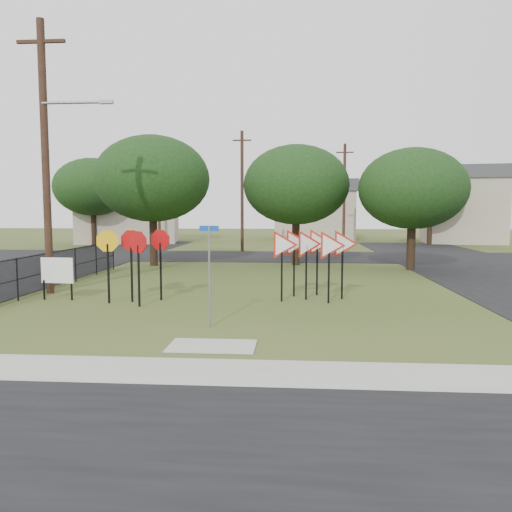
{
  "coord_description": "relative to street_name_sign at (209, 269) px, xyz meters",
  "views": [
    {
      "loc": [
        1.84,
        -13.51,
        3.13
      ],
      "look_at": [
        0.61,
        3.0,
        1.6
      ],
      "focal_mm": 35.0,
      "sensor_mm": 36.0,
      "label": 1
    }
  ],
  "objects": [
    {
      "name": "planting_strip",
      "position": [
        0.37,
        -4.91,
        -1.57
      ],
      "size": [
        30.0,
        0.8,
        0.02
      ],
      "primitive_type": "cube",
      "color": "#3B4A1C",
      "rests_on": "ground"
    },
    {
      "name": "far_pole_b",
      "position": [
        6.37,
        28.49,
        2.77
      ],
      "size": [
        1.4,
        0.24,
        8.5
      ],
      "color": "#3D261C",
      "rests_on": "ground"
    },
    {
      "name": "stop_sign_cluster",
      "position": [
        -3.18,
        3.49,
        0.26
      ],
      "size": [
        2.34,
        2.07,
        2.48
      ],
      "color": "black",
      "rests_on": "ground"
    },
    {
      "name": "utility_pole_main",
      "position": [
        -6.86,
        4.99,
        3.64
      ],
      "size": [
        3.55,
        0.33,
        10.0
      ],
      "color": "#3D261C",
      "rests_on": "ground"
    },
    {
      "name": "fence_run",
      "position": [
        -7.23,
        6.74,
        -0.79
      ],
      "size": [
        0.05,
        11.55,
        1.5
      ],
      "color": "black",
      "rests_on": "ground"
    },
    {
      "name": "yield_sign_cluster",
      "position": [
        2.87,
        4.44,
        0.26
      ],
      "size": [
        3.2,
        1.86,
        2.5
      ],
      "color": "black",
      "rests_on": "ground"
    },
    {
      "name": "house_mid",
      "position": [
        4.37,
        40.49,
        1.57
      ],
      "size": [
        8.4,
        8.4,
        6.2
      ],
      "color": "#B5A791",
      "rests_on": "ground"
    },
    {
      "name": "ground",
      "position": [
        0.37,
        0.49,
        -1.58
      ],
      "size": [
        140.0,
        140.0,
        0.0
      ],
      "primitive_type": "plane",
      "color": "#3B4A1C"
    },
    {
      "name": "street_name_sign",
      "position": [
        0.0,
        0.0,
        0.0
      ],
      "size": [
        0.54,
        0.19,
        2.72
      ],
      "color": "gray",
      "rests_on": "ground"
    },
    {
      "name": "far_pole_c",
      "position": [
        -9.63,
        30.49,
        3.02
      ],
      "size": [
        1.4,
        0.24,
        9.0
      ],
      "color": "#3D261C",
      "rests_on": "ground"
    },
    {
      "name": "street_far",
      "position": [
        0.37,
        20.49,
        -1.57
      ],
      "size": [
        60.0,
        8.0,
        0.02
      ],
      "primitive_type": "cube",
      "color": "black",
      "rests_on": "ground"
    },
    {
      "name": "tree_near_mid",
      "position": [
        2.37,
        15.49,
        2.96
      ],
      "size": [
        6.0,
        6.0,
        6.8
      ],
      "color": "black",
      "rests_on": "ground"
    },
    {
      "name": "far_pole_a",
      "position": [
        -1.63,
        24.49,
        3.02
      ],
      "size": [
        1.4,
        0.24,
        9.0
      ],
      "color": "#3D261C",
      "rests_on": "ground"
    },
    {
      "name": "info_board",
      "position": [
        -5.96,
        3.61,
        -0.59
      ],
      "size": [
        1.19,
        0.14,
        1.49
      ],
      "color": "black",
      "rests_on": "ground"
    },
    {
      "name": "house_left",
      "position": [
        -13.63,
        34.49,
        2.07
      ],
      "size": [
        10.58,
        8.88,
        7.2
      ],
      "color": "#B5A791",
      "rests_on": "ground"
    },
    {
      "name": "sidewalk",
      "position": [
        0.37,
        -3.71,
        -1.57
      ],
      "size": [
        30.0,
        1.6,
        0.02
      ],
      "primitive_type": "cube",
      "color": "#9EA097",
      "rests_on": "ground"
    },
    {
      "name": "tree_far_left",
      "position": [
        -15.63,
        30.49,
        3.6
      ],
      "size": [
        6.8,
        6.8,
        7.73
      ],
      "color": "black",
      "rests_on": "ground"
    },
    {
      "name": "curb_pad",
      "position": [
        0.37,
        -1.91,
        -1.57
      ],
      "size": [
        2.0,
        1.2,
        0.02
      ],
      "primitive_type": "cube",
      "color": "#9EA097",
      "rests_on": "ground"
    },
    {
      "name": "house_right",
      "position": [
        18.37,
        36.49,
        2.07
      ],
      "size": [
        8.3,
        8.3,
        7.2
      ],
      "color": "#B5A791",
      "rests_on": "ground"
    },
    {
      "name": "tree_near_right",
      "position": [
        8.37,
        13.49,
        2.65
      ],
      "size": [
        5.6,
        5.6,
        6.33
      ],
      "color": "black",
      "rests_on": "ground"
    },
    {
      "name": "street_left",
      "position": [
        -11.63,
        10.49,
        -1.57
      ],
      "size": [
        8.0,
        50.0,
        0.02
      ],
      "primitive_type": "cube",
      "color": "black",
      "rests_on": "ground"
    },
    {
      "name": "tree_far_right",
      "position": [
        14.37,
        32.49,
        2.96
      ],
      "size": [
        6.0,
        6.0,
        6.8
      ],
      "color": "black",
      "rests_on": "ground"
    },
    {
      "name": "tree_near_left",
      "position": [
        -5.63,
        14.49,
        3.28
      ],
      "size": [
        6.4,
        6.4,
        7.27
      ],
      "color": "black",
      "rests_on": "ground"
    }
  ]
}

